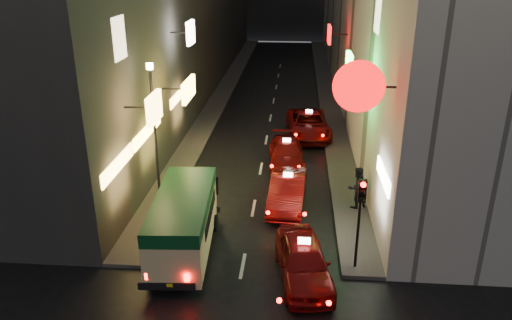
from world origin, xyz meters
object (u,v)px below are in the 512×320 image
(taxi_near, at_px, (303,258))
(lamp_post, at_px, (154,126))
(traffic_light, at_px, (361,204))
(minibus, at_px, (183,218))

(taxi_near, bearing_deg, lamp_post, 141.34)
(traffic_light, relative_size, lamp_post, 0.56)
(minibus, height_order, lamp_post, lamp_post)
(minibus, distance_m, lamp_post, 4.82)
(taxi_near, bearing_deg, minibus, 163.77)
(traffic_light, distance_m, lamp_post, 9.42)
(taxi_near, distance_m, traffic_light, 2.68)
(minibus, height_order, taxi_near, minibus)
(minibus, bearing_deg, traffic_light, -6.63)
(minibus, height_order, traffic_light, traffic_light)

